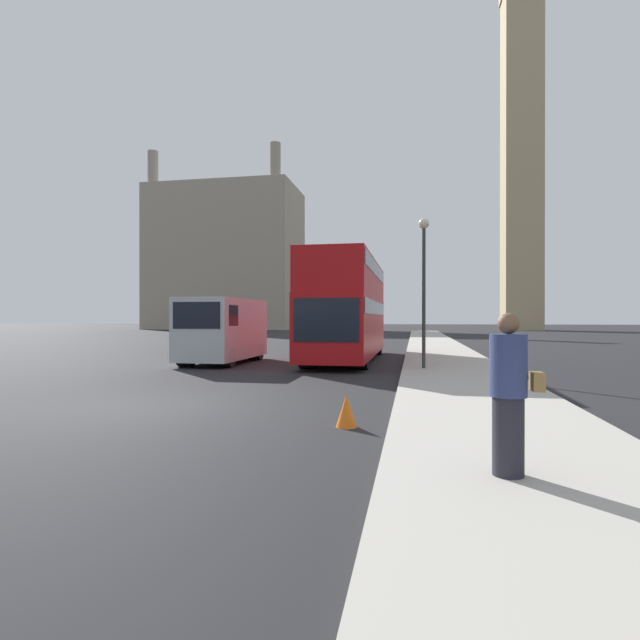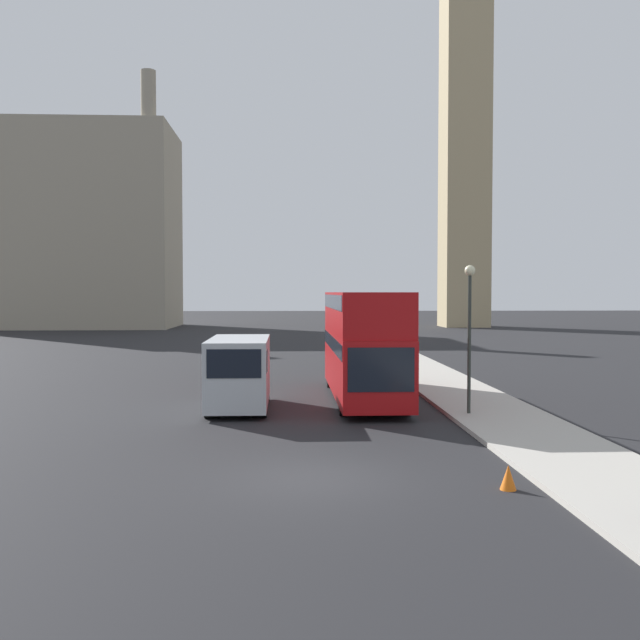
# 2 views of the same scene
# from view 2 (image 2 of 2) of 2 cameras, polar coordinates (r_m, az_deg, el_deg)

# --- Properties ---
(ground_plane) EXTENTS (300.00, 300.00, 0.00)m
(ground_plane) POSITION_cam_2_polar(r_m,az_deg,el_deg) (17.08, -0.62, -12.51)
(ground_plane) COLOR black
(sidewalk_strip) EXTENTS (3.51, 120.00, 0.15)m
(sidewalk_strip) POSITION_cam_2_polar(r_m,az_deg,el_deg) (18.57, 21.13, -11.21)
(sidewalk_strip) COLOR #ADA89E
(sidewalk_strip) RESTS_ON ground_plane
(clock_tower) EXTENTS (5.96, 6.13, 74.52)m
(clock_tower) POSITION_cam_2_polar(r_m,az_deg,el_deg) (97.85, 11.58, 22.43)
(clock_tower) COLOR tan
(clock_tower) RESTS_ON ground_plane
(building_block_distant) EXTENTS (24.91, 14.40, 29.80)m
(building_block_distant) POSITION_cam_2_polar(r_m,az_deg,el_deg) (93.77, -19.19, 6.95)
(building_block_distant) COLOR #9E937F
(building_block_distant) RESTS_ON ground_plane
(red_double_decker_bus) EXTENTS (2.56, 10.79, 4.35)m
(red_double_decker_bus) POSITION_cam_2_polar(r_m,az_deg,el_deg) (28.84, 3.49, -1.58)
(red_double_decker_bus) COLOR #A80F11
(red_double_decker_bus) RESTS_ON ground_plane
(white_van) EXTENTS (2.17, 5.24, 2.64)m
(white_van) POSITION_cam_2_polar(r_m,az_deg,el_deg) (26.50, -6.50, -4.14)
(white_van) COLOR #B2B7BC
(white_van) RESTS_ON ground_plane
(street_lamp) EXTENTS (0.36, 0.36, 5.13)m
(street_lamp) POSITION_cam_2_polar(r_m,az_deg,el_deg) (25.12, 11.87, 0.42)
(street_lamp) COLOR #2D332D
(street_lamp) RESTS_ON sidewalk_strip
(traffic_cone) EXTENTS (0.36, 0.36, 0.55)m
(traffic_cone) POSITION_cam_2_polar(r_m,az_deg,el_deg) (16.56, 14.82, -12.08)
(traffic_cone) COLOR orange
(traffic_cone) RESTS_ON ground_plane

